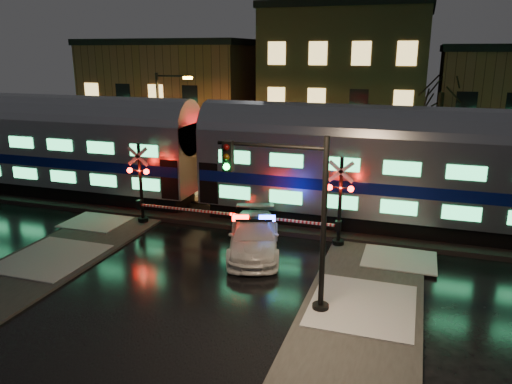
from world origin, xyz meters
TOP-DOWN VIEW (x-y plane):
  - ground at (0.00, 0.00)m, footprint 120.00×120.00m
  - ballast at (0.00, 5.00)m, footprint 90.00×4.20m
  - sidewalk_right at (6.50, -6.00)m, footprint 4.00×20.00m
  - building_left at (-13.00, 22.00)m, footprint 14.00×10.00m
  - building_mid at (2.00, 22.50)m, footprint 12.00×11.00m
  - train at (-3.12, 5.00)m, footprint 51.00×3.12m
  - police_car at (1.38, 0.50)m, footprint 3.60×5.68m
  - crossing_signal_right at (4.42, 2.31)m, footprint 5.86×0.66m
  - crossing_signal_left at (-4.91, 2.31)m, footprint 5.90×0.66m
  - traffic_light at (4.23, -3.73)m, footprint 3.90×0.70m
  - streetlight at (-7.50, 9.00)m, footprint 2.43×0.25m

SIDE VIEW (x-z plane):
  - ground at x=0.00m, z-range 0.00..0.00m
  - sidewalk_right at x=6.50m, z-range 0.00..0.12m
  - ballast at x=0.00m, z-range 0.00..0.24m
  - police_car at x=1.38m, z-range -0.08..1.63m
  - crossing_signal_right at x=4.42m, z-range -0.36..3.79m
  - crossing_signal_left at x=-4.91m, z-range -0.36..3.82m
  - traffic_light at x=4.23m, z-range 0.19..6.23m
  - train at x=-3.12m, z-range 0.42..6.35m
  - streetlight at x=-7.50m, z-range 0.56..7.83m
  - building_left at x=-13.00m, z-range 0.00..9.00m
  - building_mid at x=2.00m, z-range 0.00..11.50m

